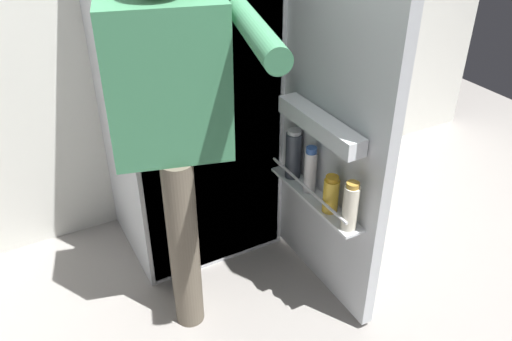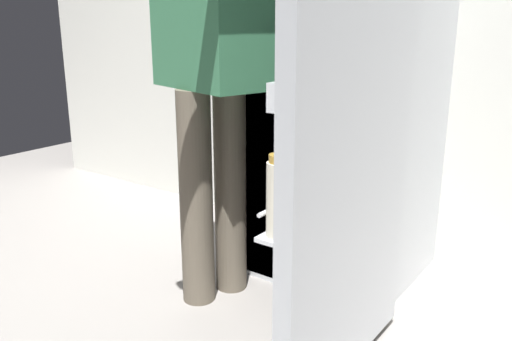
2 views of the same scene
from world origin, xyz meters
The scene contains 3 objects.
ground_plane centered at (0.00, 0.00, 0.00)m, with size 5.83×5.83×0.00m, color gray.
refrigerator centered at (0.03, 0.49, 0.81)m, with size 0.75×1.26×1.62m.
person centered at (-0.23, 0.06, 0.94)m, with size 0.54×0.78×1.58m.
Camera 2 is at (0.97, -1.35, 1.02)m, focal length 37.51 mm.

